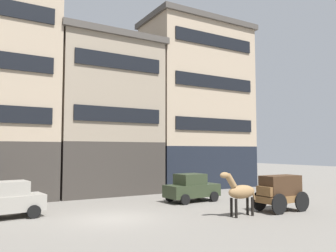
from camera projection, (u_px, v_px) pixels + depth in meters
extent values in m
plane|color=slate|center=(112.00, 219.00, 16.76)|extent=(120.00, 120.00, 0.00)
cube|color=black|center=(1.00, 7.00, 21.35)|extent=(6.58, 0.12, 1.10)
cube|color=#38332D|center=(105.00, 168.00, 27.10)|extent=(7.97, 5.50, 4.02)
cube|color=gray|center=(106.00, 93.00, 27.52)|extent=(7.97, 5.50, 7.99)
cube|color=#47423D|center=(107.00, 42.00, 27.83)|extent=(8.47, 6.00, 0.50)
cube|color=black|center=(119.00, 115.00, 24.97)|extent=(6.69, 0.12, 1.10)
cube|color=black|center=(120.00, 62.00, 25.25)|extent=(6.69, 0.12, 1.10)
cube|color=black|center=(197.00, 167.00, 31.67)|extent=(9.83, 5.50, 3.74)
cube|color=tan|center=(197.00, 87.00, 32.20)|extent=(9.83, 5.50, 11.25)
cube|color=#47423D|center=(197.00, 27.00, 32.62)|extent=(10.33, 6.00, 0.50)
cube|color=black|center=(216.00, 125.00, 29.52)|extent=(8.25, 0.12, 1.10)
cube|color=black|center=(216.00, 82.00, 29.79)|extent=(8.25, 0.12, 1.10)
cube|color=black|center=(215.00, 41.00, 30.06)|extent=(8.25, 0.12, 1.10)
cube|color=brown|center=(281.00, 198.00, 18.95)|extent=(2.71, 1.33, 0.36)
cube|color=#3D2819|center=(280.00, 185.00, 19.01)|extent=(2.31, 1.13, 1.10)
cube|color=brown|center=(266.00, 191.00, 18.42)|extent=(0.41, 1.04, 0.50)
cylinder|color=black|center=(279.00, 204.00, 17.88)|extent=(1.10, 0.09, 1.10)
cylinder|color=black|center=(260.00, 201.00, 19.11)|extent=(1.10, 0.09, 1.10)
cylinder|color=black|center=(302.00, 202.00, 18.78)|extent=(1.10, 0.09, 1.10)
cylinder|color=black|center=(282.00, 198.00, 20.01)|extent=(1.10, 0.09, 1.10)
ellipsoid|color=#937047|center=(242.00, 192.00, 17.53)|extent=(1.71, 0.62, 0.70)
cylinder|color=#937047|center=(231.00, 181.00, 17.21)|extent=(0.67, 0.33, 0.76)
ellipsoid|color=#937047|center=(225.00, 175.00, 17.03)|extent=(0.56, 0.25, 0.30)
cylinder|color=#937047|center=(253.00, 194.00, 17.92)|extent=(0.27, 0.10, 0.65)
cylinder|color=black|center=(236.00, 208.00, 17.04)|extent=(0.14, 0.14, 0.95)
cylinder|color=black|center=(231.00, 207.00, 17.35)|extent=(0.14, 0.14, 0.95)
cylinder|color=black|center=(252.00, 207.00, 17.59)|extent=(0.14, 0.14, 0.95)
cylinder|color=black|center=(247.00, 206.00, 17.90)|extent=(0.14, 0.14, 0.95)
cube|color=#2D3823|center=(192.00, 190.00, 22.47)|extent=(3.79, 1.83, 0.80)
cube|color=#2D3823|center=(190.00, 179.00, 22.44)|extent=(1.89, 1.55, 0.70)
cube|color=silver|center=(200.00, 181.00, 22.91)|extent=(0.42, 1.33, 0.56)
cylinder|color=black|center=(198.00, 194.00, 23.81)|extent=(0.67, 0.22, 0.66)
cylinder|color=black|center=(214.00, 197.00, 22.43)|extent=(0.67, 0.22, 0.66)
cylinder|color=black|center=(170.00, 196.00, 22.47)|extent=(0.67, 0.22, 0.66)
cylinder|color=black|center=(185.00, 200.00, 21.08)|extent=(0.67, 0.22, 0.66)
cube|color=gray|center=(4.00, 204.00, 16.89)|extent=(3.86, 2.00, 0.80)
cube|color=gray|center=(8.00, 188.00, 17.03)|extent=(1.95, 1.63, 0.70)
cylinder|color=black|center=(34.00, 212.00, 16.91)|extent=(0.68, 0.25, 0.66)
cylinder|color=black|center=(25.00, 207.00, 18.25)|extent=(0.68, 0.25, 0.66)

